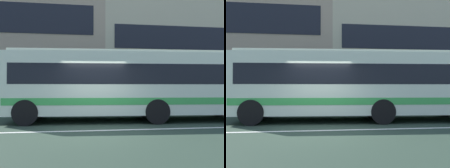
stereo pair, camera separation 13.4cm
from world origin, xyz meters
The scene contains 5 objects.
ground_plane centered at (0.00, 0.00, 0.00)m, with size 160.00×160.00×0.00m, color #2A3B2E.
lane_centre_line centered at (0.00, 0.00, 0.00)m, with size 60.00×0.16×0.01m, color silver.
hedge_row_far centered at (3.78, 5.95, 0.51)m, with size 21.70×1.10×1.02m, color #194F17.
apartment_block_right centered at (10.58, 15.51, 4.83)m, with size 18.27×10.21×9.66m.
transit_bus centered at (1.93, 2.32, 1.67)m, with size 11.13×3.19×3.02m.
Camera 2 is at (-0.42, -8.04, 1.45)m, focal length 37.76 mm.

